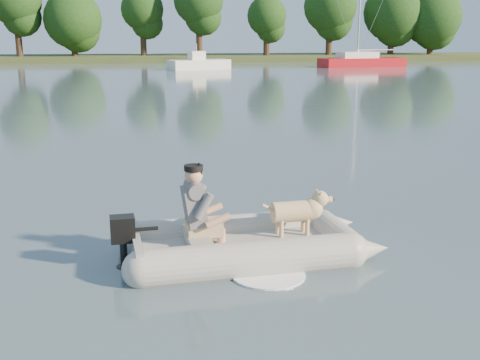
{
  "coord_description": "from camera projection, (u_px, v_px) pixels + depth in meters",
  "views": [
    {
      "loc": [
        -1.11,
        -7.82,
        3.19
      ],
      "look_at": [
        0.23,
        1.95,
        0.75
      ],
      "focal_mm": 45.0,
      "sensor_mm": 36.0,
      "label": 1
    }
  ],
  "objects": [
    {
      "name": "man",
      "position": [
        196.0,
        203.0,
        8.48
      ],
      "size": [
        0.84,
        0.74,
        1.16
      ],
      "primitive_type": null,
      "rotation": [
        0.0,
        0.0,
        0.1
      ],
      "color": "slate",
      "rests_on": "dinghy"
    },
    {
      "name": "sailboat",
      "position": [
        361.0,
        61.0,
        56.16
      ],
      "size": [
        8.46,
        3.94,
        11.2
      ],
      "rotation": [
        0.0,
        0.0,
        0.19
      ],
      "color": "#A71319",
      "rests_on": "water"
    },
    {
      "name": "motorboat",
      "position": [
        199.0,
        57.0,
        51.74
      ],
      "size": [
        5.86,
        3.98,
        2.31
      ],
      "primitive_type": null,
      "rotation": [
        0.0,
        0.0,
        0.38
      ],
      "color": "white",
      "rests_on": "water"
    },
    {
      "name": "dinghy",
      "position": [
        248.0,
        214.0,
        8.64
      ],
      "size": [
        5.16,
        3.67,
        1.48
      ],
      "primitive_type": null,
      "rotation": [
        0.0,
        0.0,
        0.1
      ],
      "color": "#969691",
      "rests_on": "water"
    },
    {
      "name": "outboard_motor",
      "position": [
        123.0,
        244.0,
        8.31
      ],
      "size": [
        0.47,
        0.35,
        0.84
      ],
      "primitive_type": null,
      "rotation": [
        0.0,
        0.0,
        0.1
      ],
      "color": "black",
      "rests_on": "dinghy"
    },
    {
      "name": "water",
      "position": [
        243.0,
        265.0,
        8.44
      ],
      "size": [
        160.0,
        160.0,
        0.0
      ],
      "primitive_type": "plane",
      "color": "slate",
      "rests_on": "ground"
    },
    {
      "name": "dog",
      "position": [
        293.0,
        215.0,
        8.87
      ],
      "size": [
        1.03,
        0.45,
        0.67
      ],
      "primitive_type": null,
      "rotation": [
        0.0,
        0.0,
        0.1
      ],
      "color": "tan",
      "rests_on": "dinghy"
    },
    {
      "name": "shore_bank",
      "position": [
        166.0,
        58.0,
        68.0
      ],
      "size": [
        160.0,
        12.0,
        0.7
      ],
      "primitive_type": "cube",
      "color": "#47512D",
      "rests_on": "water"
    },
    {
      "name": "treeline",
      "position": [
        178.0,
        11.0,
        66.1
      ],
      "size": [
        75.85,
        7.35,
        9.27
      ],
      "color": "#332316",
      "rests_on": "shore_bank"
    }
  ]
}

